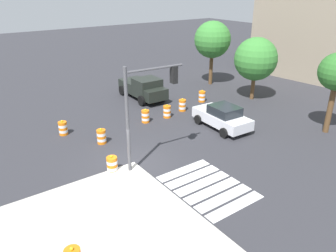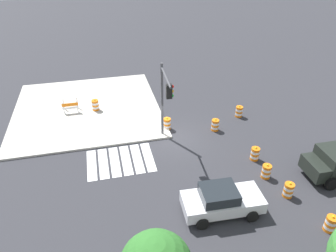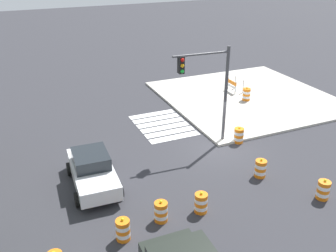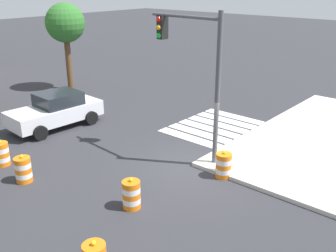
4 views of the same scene
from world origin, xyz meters
name	(u,v)px [view 2 (image 2 of 4)]	position (x,y,z in m)	size (l,w,h in m)	color
ground_plane	(172,138)	(0.00, 0.00, 0.00)	(120.00, 120.00, 0.00)	#2D2D33
sidewalk_corner	(87,108)	(6.00, -6.00, 0.07)	(12.00, 12.00, 0.15)	#BCB7AD
crosswalk_stripes	(120,161)	(4.00, 1.80, 0.01)	(4.35, 3.20, 0.02)	silver
sports_car	(221,200)	(-0.84, 7.45, 0.81)	(4.38, 2.30, 1.63)	silver
traffic_barrel_near_corner	(239,112)	(-6.09, -1.82, 0.45)	(0.56, 0.56, 1.02)	orange
traffic_barrel_crosswalk_end	(266,171)	(-4.58, 5.49, 0.45)	(0.56, 0.56, 1.02)	orange
traffic_barrel_median_near	(288,190)	(-5.02, 7.27, 0.45)	(0.56, 0.56, 1.02)	orange
traffic_barrel_median_far	(167,124)	(0.06, -1.35, 0.45)	(0.56, 0.56, 1.02)	orange
traffic_barrel_far_curb	(255,154)	(-4.73, 3.69, 0.45)	(0.56, 0.56, 1.02)	orange
traffic_barrel_lane_center	(215,125)	(-3.45, -0.32, 0.45)	(0.56, 0.56, 1.02)	orange
traffic_barrel_opposite_curb	(331,224)	(-5.76, 9.93, 0.45)	(0.56, 0.56, 1.02)	orange
traffic_barrel_on_sidewalk	(95,105)	(5.27, -5.41, 0.60)	(0.56, 0.56, 1.02)	orange
construction_barricade	(70,106)	(7.29, -5.55, 0.72)	(1.30, 0.78, 1.00)	silver
traffic_light_pole	(165,95)	(0.65, 0.54, 3.91)	(0.48, 3.29, 5.50)	#4C4C51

